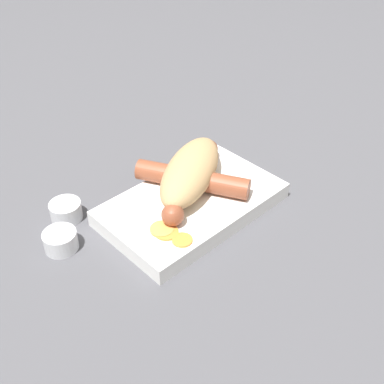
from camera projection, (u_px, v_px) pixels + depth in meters
The scene contains 7 objects.
ground_plane at pixel (192, 211), 0.72m from camera, with size 3.00×3.00×0.00m, color #4C4C51.
food_tray at pixel (192, 204), 0.72m from camera, with size 0.26×0.16×0.03m.
bread_roll at pixel (190, 171), 0.71m from camera, with size 0.19×0.15×0.05m.
sausage at pixel (192, 179), 0.72m from camera, with size 0.18×0.17×0.03m.
pickled_veggies at pixel (168, 233), 0.64m from camera, with size 0.05×0.07×0.00m.
condiment_cup_near at pixel (66, 212), 0.70m from camera, with size 0.05×0.05×0.03m.
condiment_cup_far at pixel (61, 241), 0.65m from camera, with size 0.05×0.05×0.03m.
Camera 1 is at (-0.38, -0.40, 0.47)m, focal length 45.00 mm.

